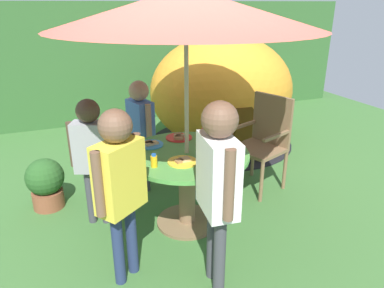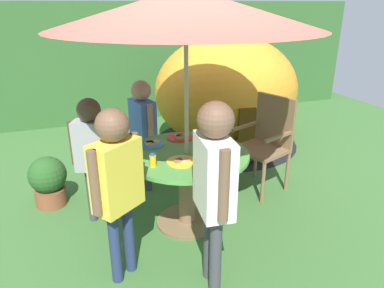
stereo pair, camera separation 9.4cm
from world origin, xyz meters
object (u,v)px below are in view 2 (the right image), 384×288
Objects in this scene: child_in_grey_shirt at (93,146)px; plate_center_front at (182,161)px; patio_umbrella at (186,9)px; wooden_chair at (267,138)px; juice_bottle_near_left at (224,135)px; juice_bottle_far_left at (153,160)px; child_in_blue_shirt at (143,122)px; juice_bottle_center_back at (211,164)px; cup_near at (206,132)px; plate_near_right at (180,137)px; plate_mid_right at (151,144)px; child_in_yellow_shirt at (116,176)px; snack_bowl at (221,160)px; juice_bottle_far_right at (226,150)px; potted_plant at (48,180)px; plate_mid_left at (214,147)px; garden_table at (187,173)px; cup_far at (132,150)px; dome_tent at (226,91)px; child_in_white_shirt at (214,176)px.

plate_center_front is (0.67, -0.51, -0.04)m from child_in_grey_shirt.
patio_umbrella is 2.06× the size of wooden_chair.
juice_bottle_near_left is 0.85m from juice_bottle_far_left.
juice_bottle_center_back is at bearing -1.89° from child_in_blue_shirt.
juice_bottle_near_left is at bearing -62.83° from cup_near.
plate_mid_right is at bearing -166.48° from plate_near_right.
child_in_yellow_shirt is 0.89m from snack_bowl.
juice_bottle_far_right is at bearing -3.26° from child_in_grey_shirt.
plate_mid_right is (-1.32, -0.11, 0.16)m from wooden_chair.
juice_bottle_far_left is at bearing -141.23° from cup_near.
plate_mid_left is (1.50, -0.78, 0.46)m from potted_plant.
garden_table is 9.17× the size of juice_bottle_far_right.
snack_bowl reaches higher than plate_mid_right.
child_in_blue_shirt is 5.01× the size of plate_mid_right.
cup_far is at bearing -146.07° from plate_mid_right.
dome_tent is 9.00× the size of plate_mid_right.
cup_near is at bearing 71.27° from juice_bottle_center_back.
plate_near_right is 2.12× the size of juice_bottle_far_right.
plate_center_front is at bearing -120.33° from patio_umbrella.
cup_near is (1.11, 0.04, -0.01)m from child_in_grey_shirt.
garden_table is 0.92× the size of child_in_grey_shirt.
plate_mid_left is 0.36m from cup_near.
plate_near_right is (0.84, 0.04, -0.03)m from child_in_grey_shirt.
wooden_chair is 1.02m from plate_near_right.
child_in_blue_shirt is 1.27m from juice_bottle_center_back.
juice_bottle_far_right is 1.02× the size of juice_bottle_center_back.
child_in_white_shirt is (-1.15, -1.22, 0.32)m from wooden_chair.
patio_umbrella reaches higher than juice_bottle_near_left.
child_in_white_shirt reaches higher than plate_near_right.
snack_bowl is at bearing -23.03° from child_in_white_shirt.
plate_near_right is (0.06, 0.37, -1.18)m from patio_umbrella.
patio_umbrella is 1.20m from plate_center_front.
plate_mid_left is 2.12× the size of juice_bottle_far_left.
potted_plant is at bearing 76.37° from child_in_yellow_shirt.
child_in_blue_shirt is at bearing 34.17° from child_in_yellow_shirt.
plate_mid_right is at bearing 14.66° from child_in_white_shirt.
snack_bowl is 0.35m from plate_mid_left.
child_in_white_shirt is at bearing -81.27° from plate_mid_right.
plate_near_right is at bearing 25.52° from child_in_grey_shirt.
child_in_white_shirt is 0.44m from juice_bottle_center_back.
wooden_chair is at bearing 20.81° from patio_umbrella.
potted_plant is at bearing 146.94° from juice_bottle_far_right.
cup_far is at bearing 143.60° from snack_bowl.
cup_near is (-0.90, -1.46, -0.02)m from dome_tent.
juice_bottle_near_left is at bearing -29.05° from plate_near_right.
child_in_white_shirt is at bearing -118.95° from snack_bowl.
snack_bowl reaches higher than plate_near_right.
child_in_white_shirt is 11.63× the size of juice_bottle_far_right.
garden_table is at bearing 0.00° from patio_umbrella.
patio_umbrella reaches higher than plate_mid_left.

